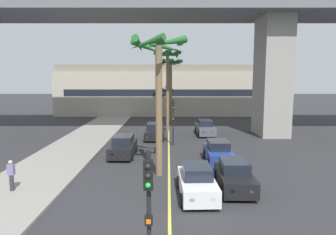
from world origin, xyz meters
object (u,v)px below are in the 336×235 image
object	(u,v)px
palm_tree_mid_median	(166,65)
palm_tree_far_median	(157,66)
car_queue_fifth	(153,132)
palm_tree_near_median	(169,71)
car_queue_front	(217,153)
car_queue_third	(195,182)
traffic_light_median_far	(172,115)
car_queue_second	(204,128)
pedestrian_near_crosswalk	(10,175)
car_queue_sixth	(122,147)
car_queue_fourth	(233,176)
traffic_light_median_near	(147,208)

from	to	relation	value
palm_tree_mid_median	palm_tree_far_median	distance (m)	15.72
car_queue_fifth	palm_tree_mid_median	xyz separation A→B (m)	(1.24, 4.43, 6.56)
car_queue_fifth	palm_tree_near_median	bearing A→B (deg)	82.60
car_queue_front	car_queue_third	size ratio (longest dim) A/B	0.99
car_queue_third	traffic_light_median_far	bearing A→B (deg)	94.88
car_queue_second	pedestrian_near_crosswalk	size ratio (longest dim) A/B	2.55
car_queue_fifth	palm_tree_near_median	world-z (taller)	palm_tree_near_median
palm_tree_far_median	car_queue_second	bearing A→B (deg)	71.60
car_queue_front	palm_tree_near_median	size ratio (longest dim) A/B	0.49
car_queue_sixth	car_queue_third	bearing A→B (deg)	-58.60
car_queue_third	palm_tree_mid_median	world-z (taller)	palm_tree_mid_median
car_queue_fourth	pedestrian_near_crosswalk	xyz separation A→B (m)	(-11.67, -0.66, 0.28)
traffic_light_median_near	traffic_light_median_far	distance (m)	19.43
car_queue_sixth	pedestrian_near_crosswalk	xyz separation A→B (m)	(-4.67, -7.70, 0.28)
car_queue_front	palm_tree_far_median	bearing A→B (deg)	-145.69
traffic_light_median_far	pedestrian_near_crosswalk	world-z (taller)	traffic_light_median_far
car_queue_front	traffic_light_median_far	world-z (taller)	traffic_light_median_far
palm_tree_near_median	palm_tree_mid_median	world-z (taller)	palm_tree_mid_median
car_queue_third	palm_tree_near_median	size ratio (longest dim) A/B	0.49
car_queue_second	car_queue_sixth	size ratio (longest dim) A/B	1.00
car_queue_second	car_queue_fourth	size ratio (longest dim) A/B	0.99
traffic_light_median_near	palm_tree_near_median	world-z (taller)	palm_tree_near_median
traffic_light_median_far	car_queue_fifth	bearing A→B (deg)	121.60
traffic_light_median_far	traffic_light_median_near	bearing A→B (deg)	-92.80
car_queue_fifth	traffic_light_median_far	world-z (taller)	traffic_light_median_far
traffic_light_median_near	car_queue_third	bearing A→B (deg)	75.67
palm_tree_near_median	palm_tree_far_median	distance (m)	23.83
car_queue_third	car_queue_fifth	world-z (taller)	same
car_queue_second	palm_tree_far_median	xyz separation A→B (m)	(-4.46, -13.42, 5.94)
car_queue_sixth	palm_tree_far_median	bearing A→B (deg)	-58.50
car_queue_third	car_queue_fourth	world-z (taller)	same
car_queue_fifth	traffic_light_median_near	bearing A→B (deg)	-87.90
car_queue_third	palm_tree_far_median	xyz separation A→B (m)	(-2.04, 3.36, 5.94)
car_queue_second	palm_tree_near_median	size ratio (longest dim) A/B	0.49
palm_tree_mid_median	traffic_light_median_far	bearing A→B (deg)	-85.86
car_queue_fourth	palm_tree_far_median	bearing A→B (deg)	150.15
car_queue_third	palm_tree_near_median	xyz separation A→B (m)	(-1.14, 27.17, 6.15)
car_queue_fifth	palm_tree_near_median	distance (m)	14.05
car_queue_sixth	palm_tree_far_median	world-z (taller)	palm_tree_far_median
pedestrian_near_crosswalk	car_queue_second	bearing A→B (deg)	53.94
car_queue_second	palm_tree_far_median	distance (m)	15.34
palm_tree_near_median	car_queue_third	bearing A→B (deg)	-87.59
car_queue_second	pedestrian_near_crosswalk	xyz separation A→B (m)	(-11.99, -16.46, 0.28)
palm_tree_near_median	car_queue_fourth	bearing A→B (deg)	-82.91
car_queue_fourth	palm_tree_mid_median	size ratio (longest dim) A/B	0.46
palm_tree_mid_median	car_queue_sixth	bearing A→B (deg)	-106.92
car_queue_fifth	traffic_light_median_far	size ratio (longest dim) A/B	0.98
car_queue_third	pedestrian_near_crosswalk	world-z (taller)	pedestrian_near_crosswalk
car_queue_fifth	car_queue_third	bearing A→B (deg)	-79.28
car_queue_sixth	palm_tree_far_median	xyz separation A→B (m)	(2.85, -4.66, 5.94)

